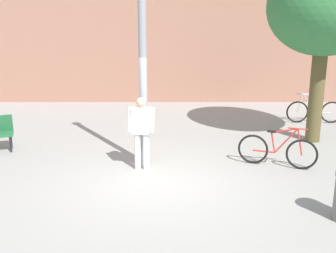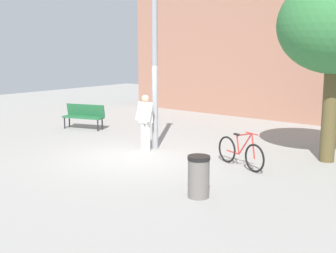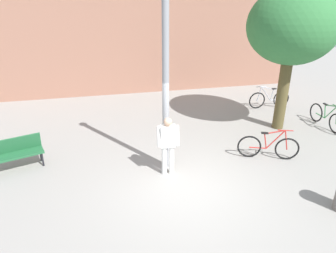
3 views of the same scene
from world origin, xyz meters
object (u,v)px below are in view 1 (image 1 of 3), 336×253
object	(u,v)px
person_by_lamppost	(140,128)
bicycle_red	(276,151)
bicycle_silver	(313,111)
lamppost	(142,48)
plaza_tree	(323,8)

from	to	relation	value
person_by_lamppost	bicycle_red	world-z (taller)	person_by_lamppost
bicycle_silver	person_by_lamppost	bearing A→B (deg)	-142.04
lamppost	person_by_lamppost	bearing A→B (deg)	-94.33
bicycle_red	bicycle_silver	xyz separation A→B (m)	(2.22, 3.99, 0.00)
plaza_tree	bicycle_red	xyz separation A→B (m)	(-1.51, -2.00, -3.19)
bicycle_silver	lamppost	bearing A→B (deg)	-144.67
lamppost	plaza_tree	distance (m)	5.01
lamppost	person_by_lamppost	xyz separation A→B (m)	(-0.03, -0.40, -1.74)
person_by_lamppost	bicycle_silver	distance (m)	6.81
person_by_lamppost	bicycle_silver	bearing A→B (deg)	37.96
lamppost	bicycle_red	xyz separation A→B (m)	(3.09, -0.22, -2.32)
lamppost	person_by_lamppost	size ratio (longest dim) A/B	3.03
lamppost	bicycle_silver	distance (m)	6.92
plaza_tree	bicycle_red	distance (m)	4.05
person_by_lamppost	bicycle_red	bearing A→B (deg)	3.30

